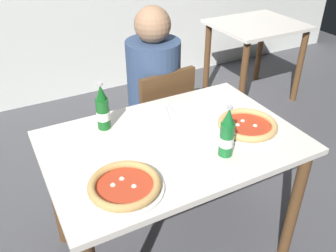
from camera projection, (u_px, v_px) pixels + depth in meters
ground_plane at (172, 245)px, 2.11m from camera, size 8.00×8.00×0.00m
dining_table_main at (173, 159)px, 1.77m from camera, size 1.20×0.80×0.75m
chair_behind_table at (159, 118)px, 2.40m from camera, size 0.44×0.44×0.85m
diner_seated at (154, 102)px, 2.38m from camera, size 0.34×0.34×1.21m
dining_table_background at (255, 40)px, 3.42m from camera, size 0.80×0.70×0.75m
pizza_margherita_near at (247, 126)px, 1.78m from camera, size 0.32×0.32×0.04m
pizza_marinara_far at (125, 186)px, 1.40m from camera, size 0.31×0.31×0.04m
beer_bottle_left at (103, 110)px, 1.75m from camera, size 0.07×0.07×0.25m
beer_bottle_center at (227, 135)px, 1.56m from camera, size 0.07×0.07×0.25m
napkin_with_cutlery at (171, 113)px, 1.92m from camera, size 0.22×0.22×0.01m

